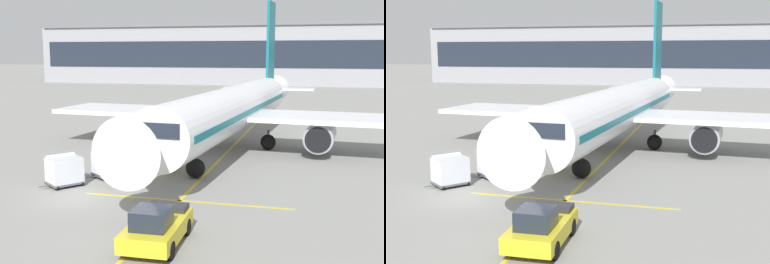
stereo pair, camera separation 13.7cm
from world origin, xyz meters
TOP-DOWN VIEW (x-y plane):
  - ground_plane at (0.00, 0.00)m, footprint 600.00×600.00m
  - parked_airplane at (5.82, 16.50)m, footprint 31.94×41.35m
  - belt_loader at (1.81, 7.41)m, footprint 4.40×4.81m
  - baggage_cart_lead at (-0.49, 5.10)m, footprint 2.48×2.67m
  - baggage_cart_second at (-2.21, 2.32)m, footprint 2.48×2.67m
  - pushback_tug at (6.35, -5.27)m, footprint 2.23×4.46m
  - ground_crew_by_loader at (-0.73, 4.29)m, footprint 0.54×0.36m
  - ground_crew_by_carts at (-0.04, 4.12)m, footprint 0.56×0.32m
  - safety_cone_engine_keepout at (-0.41, 14.50)m, footprint 0.54×0.54m
  - safety_cone_wingtip at (-1.54, 13.21)m, footprint 0.63×0.63m
  - apron_guidance_line_lead_in at (5.49, 15.74)m, footprint 0.20×110.00m
  - apron_guidance_line_stop_bar at (5.76, 1.13)m, footprint 12.00×0.20m
  - terminal_building at (6.15, 109.55)m, footprint 137.86×20.27m

SIDE VIEW (x-z plane):
  - ground_plane at x=0.00m, z-range 0.00..0.00m
  - apron_guidance_line_lead_in at x=5.49m, z-range 0.00..0.01m
  - apron_guidance_line_stop_bar at x=5.76m, z-range 0.00..0.01m
  - safety_cone_engine_keepout at x=-0.41m, z-range -0.01..0.61m
  - safety_cone_wingtip at x=-1.54m, z-range -0.01..0.70m
  - pushback_tug at x=6.35m, z-range -0.09..1.74m
  - belt_loader at x=1.81m, z-range -0.66..2.40m
  - ground_crew_by_loader at x=-0.73m, z-range 0.13..1.87m
  - ground_crew_by_carts at x=-0.04m, z-range 0.13..1.87m
  - baggage_cart_lead at x=-0.49m, z-range 0.04..1.96m
  - baggage_cart_second at x=-2.21m, z-range 0.04..1.96m
  - parked_airplane at x=5.82m, z-range -3.44..10.32m
  - terminal_building at x=6.15m, z-range -0.05..15.52m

